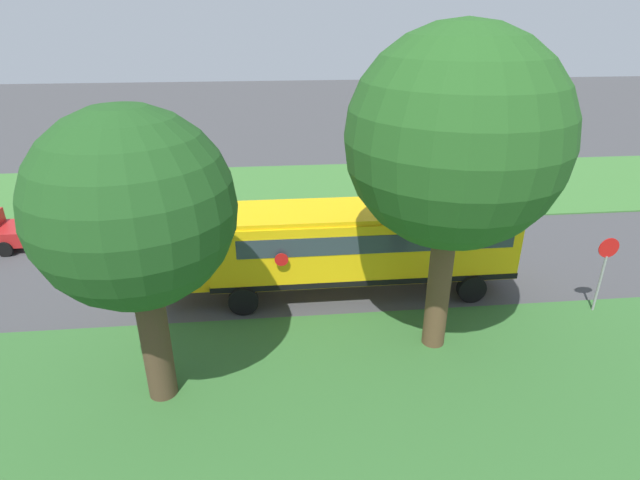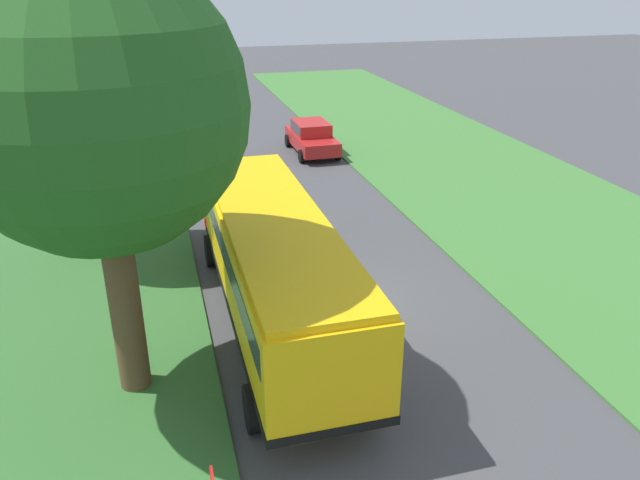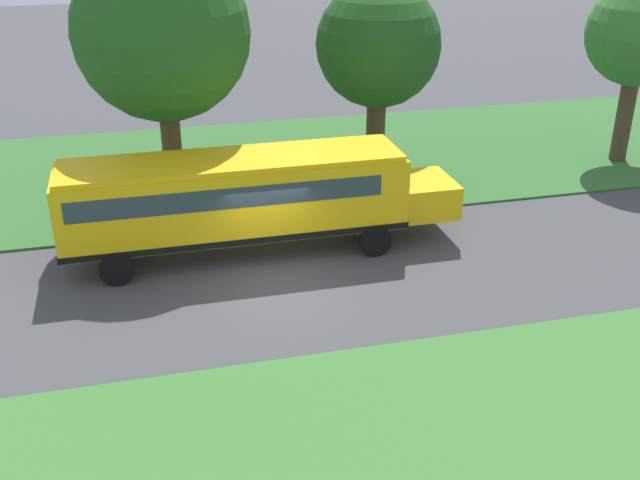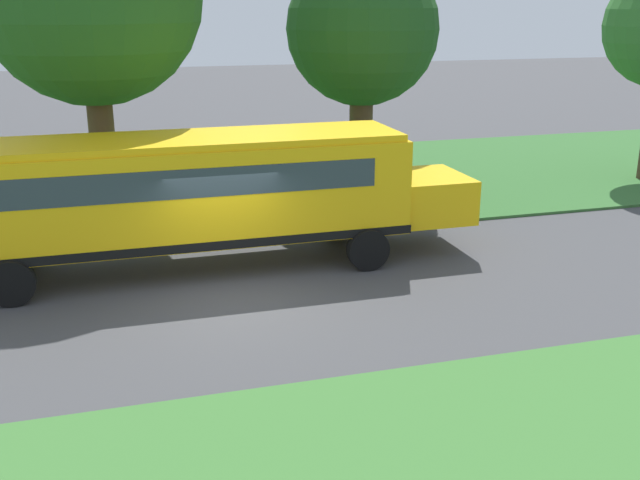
# 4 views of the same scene
# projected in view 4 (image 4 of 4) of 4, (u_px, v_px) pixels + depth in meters

# --- Properties ---
(ground_plane) EXTENTS (120.00, 120.00, 0.00)m
(ground_plane) POSITION_uv_depth(u_px,v_px,m) (233.00, 300.00, 15.95)
(ground_plane) COLOR #424244
(grass_verge) EXTENTS (12.00, 80.00, 0.08)m
(grass_verge) POSITION_uv_depth(u_px,v_px,m) (182.00, 190.00, 25.08)
(grass_verge) COLOR #33662D
(grass_verge) RESTS_ON ground
(school_bus) EXTENTS (2.84, 12.42, 3.16)m
(school_bus) POSITION_uv_depth(u_px,v_px,m) (192.00, 190.00, 17.29)
(school_bus) COLOR yellow
(school_bus) RESTS_ON ground
(oak_tree_roadside_mid) EXTENTS (4.60, 4.60, 7.60)m
(oak_tree_roadside_mid) POSITION_uv_depth(u_px,v_px,m) (359.00, 32.00, 22.42)
(oak_tree_roadside_mid) COLOR #4C3826
(oak_tree_roadside_mid) RESTS_ON ground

